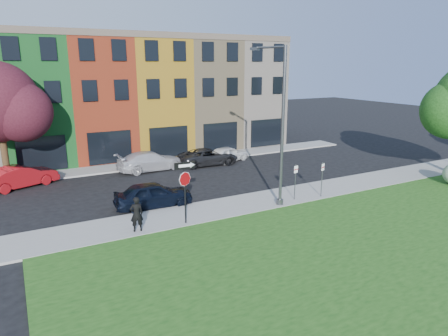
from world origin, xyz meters
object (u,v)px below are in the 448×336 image
man (137,214)px  street_lamp (280,128)px  stop_sign (185,180)px  sedan_near (154,195)px

man → street_lamp: (8.28, 0.05, 3.57)m
street_lamp → man: bearing=163.8°
stop_sign → street_lamp: bearing=6.5°
sedan_near → street_lamp: 8.06m
stop_sign → sedan_near: (-0.59, 3.31, -1.63)m
man → street_lamp: bearing=-175.4°
street_lamp → stop_sign: bearing=165.5°
man → sedan_near: (1.89, 3.15, -0.24)m
man → sedan_near: size_ratio=0.39×
stop_sign → man: bearing=-179.2°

